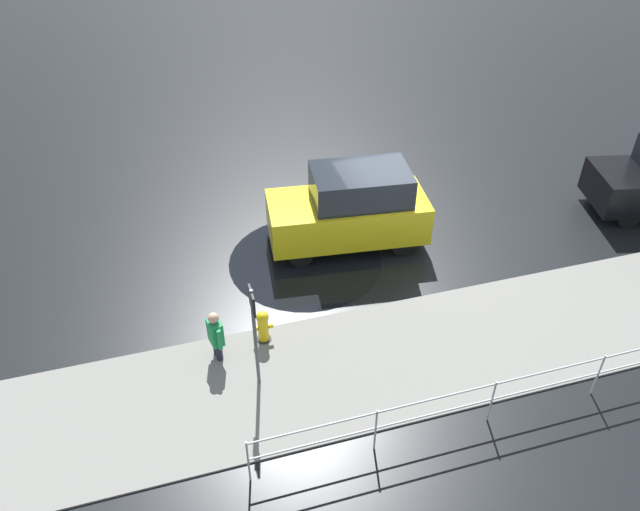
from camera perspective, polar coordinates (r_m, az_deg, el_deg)
The scene contains 8 objects.
ground_plane at distance 16.45m, azimuth 6.45°, elevation 2.10°, with size 60.00×60.00×0.00m, color black.
kerb_strip at distance 13.60m, azimuth 12.96°, elevation -7.78°, with size 24.00×3.20×0.04m, color slate.
moving_hatchback at distance 15.45m, azimuth 2.84°, elevation 4.32°, with size 4.07×2.13×2.06m.
fire_hydrant at distance 13.11m, azimuth -5.23°, elevation -6.52°, with size 0.42×0.31×0.80m.
pedestrian at distance 12.68m, azimuth -9.53°, elevation -7.07°, with size 0.31×0.56×1.22m.
metal_railing at distance 12.35m, azimuth 20.15°, elevation -10.68°, with size 11.21×0.04×1.05m.
sign_post at distance 11.48m, azimuth -6.05°, elevation -6.28°, with size 0.07×0.44×2.40m.
puddle_patch at distance 15.39m, azimuth -1.35°, elevation -0.46°, with size 3.77×3.77×0.01m, color black.
Camera 1 is at (5.50, 12.26, 9.50)m, focal length 35.00 mm.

